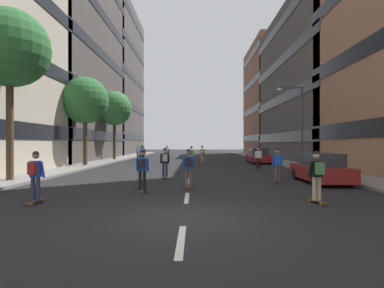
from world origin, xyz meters
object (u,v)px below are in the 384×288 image
street_tree_near (85,101)px  skater_4 (317,173)px  skater_0 (202,153)px  skater_2 (165,161)px  street_tree_mid (10,49)px  skater_7 (191,154)px  skater_9 (278,164)px  parked_car_near (321,169)px  skater_3 (258,157)px  skater_13 (189,166)px  parked_car_mid (258,156)px  streetlamp_right (297,117)px  skater_12 (138,152)px  skater_6 (142,151)px  skater_5 (167,152)px  skater_11 (141,154)px  street_tree_far (114,109)px  skater_10 (35,174)px  skater_1 (143,153)px  skater_8 (142,168)px

street_tree_near → skater_4: 21.77m
skater_0 → skater_2: (-2.51, -13.59, 0.00)m
street_tree_near → street_tree_mid: 10.94m
skater_4 → skater_7: size_ratio=1.00×
skater_9 → parked_car_near: bearing=0.6°
parked_car_near → skater_3: skater_3 is taller
street_tree_near → skater_13: bearing=-53.8°
skater_0 → skater_7: bearing=-106.6°
parked_car_mid → street_tree_near: (-16.09, -4.40, 5.06)m
street_tree_near → streetlamp_right: size_ratio=1.18×
skater_9 → skater_12: size_ratio=1.00×
parked_car_near → streetlamp_right: streetlamp_right is taller
street_tree_near → skater_13: (9.30, -12.72, -4.75)m
street_tree_near → skater_6: street_tree_near is taller
skater_0 → skater_5: bearing=148.3°
parked_car_near → street_tree_near: (-16.09, 10.84, 5.06)m
skater_11 → skater_13: (4.93, -15.66, 0.00)m
street_tree_far → skater_3: bearing=-41.8°
skater_12 → skater_2: bearing=-74.7°
street_tree_far → skater_13: (9.30, -22.46, -5.17)m
parked_car_near → skater_10: bearing=-155.2°
skater_3 → skater_6: (-11.49, 15.03, 0.00)m
skater_1 → streetlamp_right: bearing=-28.6°
skater_1 → skater_13: same height
parked_car_near → skater_8: skater_8 is taller
parked_car_near → skater_13: bearing=-164.5°
street_tree_mid → streetlamp_right: size_ratio=1.36×
skater_4 → skater_10: bearing=-179.2°
parked_car_near → skater_4: size_ratio=2.47×
skater_5 → skater_11: (-2.19, -3.97, 0.00)m
street_tree_near → skater_2: size_ratio=4.32×
street_tree_mid → skater_12: bearing=81.1°
skater_4 → skater_8: (-6.33, 2.20, 0.00)m
skater_0 → skater_4: size_ratio=1.00×
skater_6 → skater_12: size_ratio=1.00×
skater_0 → skater_3: bearing=-62.0°
parked_car_near → skater_5: 20.14m
street_tree_near → skater_9: 18.25m
skater_3 → skater_2: bearing=-138.7°
parked_car_mid → skater_4: bearing=-96.5°
street_tree_mid → skater_5: (6.57, 17.79, -5.92)m
skater_7 → skater_11: bearing=158.1°
skater_3 → skater_5: 12.84m
street_tree_near → streetlamp_right: street_tree_near is taller
skater_4 → skater_6: 30.03m
skater_9 → skater_13: size_ratio=1.00×
skater_9 → skater_10: size_ratio=1.00×
skater_7 → parked_car_near: bearing=-60.1°
skater_6 → skater_7: same height
skater_3 → skater_13: same height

